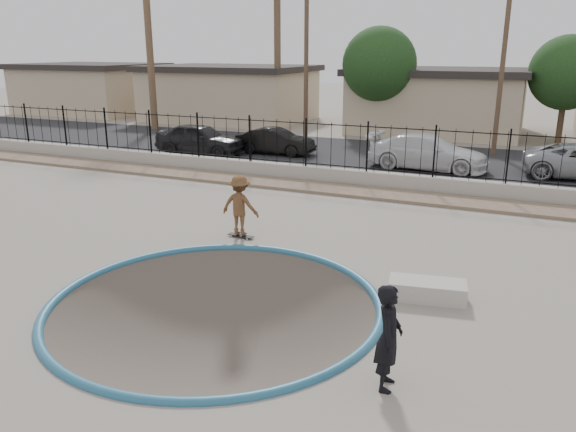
% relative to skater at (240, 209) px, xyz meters
% --- Properties ---
extents(ground, '(120.00, 120.00, 2.20)m').
position_rel_skater_xyz_m(ground, '(1.54, 9.00, -1.94)').
color(ground, gray).
rests_on(ground, ground).
extents(bowl_pit, '(6.84, 6.84, 1.80)m').
position_rel_skater_xyz_m(bowl_pit, '(1.54, -4.00, -0.84)').
color(bowl_pit, '#493E38').
rests_on(bowl_pit, ground).
extents(coping_ring, '(7.04, 7.04, 0.20)m').
position_rel_skater_xyz_m(coping_ring, '(1.54, -4.00, -0.84)').
color(coping_ring, '#265F7C').
rests_on(coping_ring, ground).
extents(rock_strip, '(42.00, 1.60, 0.11)m').
position_rel_skater_xyz_m(rock_strip, '(1.54, 6.20, -0.79)').
color(rock_strip, '#867057').
rests_on(rock_strip, ground).
extents(retaining_wall, '(42.00, 0.45, 0.60)m').
position_rel_skater_xyz_m(retaining_wall, '(1.54, 7.30, -0.54)').
color(retaining_wall, gray).
rests_on(retaining_wall, ground).
extents(fence, '(40.00, 0.04, 1.80)m').
position_rel_skater_xyz_m(fence, '(1.54, 7.30, 0.66)').
color(fence, black).
rests_on(fence, retaining_wall).
extents(street, '(90.00, 8.00, 0.04)m').
position_rel_skater_xyz_m(street, '(1.54, 14.00, -0.83)').
color(street, black).
rests_on(street, ground).
extents(house_west_far, '(10.60, 8.60, 3.90)m').
position_rel_skater_xyz_m(house_west_far, '(-26.46, 23.50, 1.13)').
color(house_west_far, tan).
rests_on(house_west_far, ground).
extents(house_west, '(11.60, 8.60, 3.90)m').
position_rel_skater_xyz_m(house_west, '(-13.46, 23.50, 1.13)').
color(house_west, tan).
rests_on(house_west, ground).
extents(house_center, '(10.60, 8.60, 3.90)m').
position_rel_skater_xyz_m(house_center, '(1.54, 23.50, 1.13)').
color(house_center, tan).
rests_on(house_center, ground).
extents(palm_left, '(2.30, 2.30, 11.30)m').
position_rel_skater_xyz_m(palm_left, '(-15.46, 17.00, 7.11)').
color(palm_left, brown).
rests_on(palm_left, ground).
extents(palm_mid, '(2.30, 2.30, 9.30)m').
position_rel_skater_xyz_m(palm_mid, '(-8.46, 21.00, 5.84)').
color(palm_mid, brown).
rests_on(palm_mid, ground).
extents(utility_pole_left, '(1.70, 0.24, 9.00)m').
position_rel_skater_xyz_m(utility_pole_left, '(-4.46, 16.00, 3.86)').
color(utility_pole_left, '#473323').
rests_on(utility_pole_left, ground).
extents(utility_pole_mid, '(1.70, 0.24, 9.50)m').
position_rel_skater_xyz_m(utility_pole_mid, '(5.54, 16.00, 4.11)').
color(utility_pole_mid, '#473323').
rests_on(utility_pole_mid, ground).
extents(street_tree_left, '(4.32, 4.32, 6.36)m').
position_rel_skater_xyz_m(street_tree_left, '(-1.46, 20.00, 3.34)').
color(street_tree_left, '#473323').
rests_on(street_tree_left, ground).
extents(street_tree_mid, '(3.96, 3.96, 5.83)m').
position_rel_skater_xyz_m(street_tree_mid, '(8.54, 21.00, 2.99)').
color(street_tree_mid, '#473323').
rests_on(street_tree_mid, ground).
extents(skater, '(1.11, 0.65, 1.69)m').
position_rel_skater_xyz_m(skater, '(0.00, 0.00, 0.00)').
color(skater, brown).
rests_on(skater, ground).
extents(skateboard, '(0.79, 0.26, 0.07)m').
position_rel_skater_xyz_m(skateboard, '(-0.00, 0.00, -0.79)').
color(skateboard, black).
rests_on(skateboard, ground).
extents(videographer, '(0.50, 0.68, 1.73)m').
position_rel_skater_xyz_m(videographer, '(5.54, -5.50, 0.02)').
color(videographer, black).
rests_on(videographer, ground).
extents(concrete_ledge, '(1.70, 0.96, 0.40)m').
position_rel_skater_xyz_m(concrete_ledge, '(5.54, -1.97, -0.64)').
color(concrete_ledge, '#B0A89C').
rests_on(concrete_ledge, ground).
extents(car_a, '(4.52, 1.94, 1.52)m').
position_rel_skater_xyz_m(car_a, '(-7.89, 10.46, -0.05)').
color(car_a, black).
rests_on(car_a, street).
extents(car_b, '(3.90, 1.42, 1.28)m').
position_rel_skater_xyz_m(car_b, '(-4.45, 12.00, -0.17)').
color(car_b, black).
rests_on(car_b, street).
extents(car_c, '(5.29, 2.43, 1.50)m').
position_rel_skater_xyz_m(car_c, '(3.14, 11.34, -0.06)').
color(car_c, silver).
rests_on(car_c, street).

